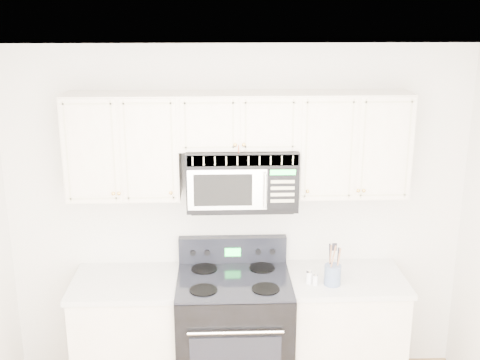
{
  "coord_description": "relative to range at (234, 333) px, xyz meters",
  "views": [
    {
      "loc": [
        -0.15,
        -2.61,
        2.87
      ],
      "look_at": [
        0.0,
        1.3,
        1.72
      ],
      "focal_mm": 45.0,
      "sensor_mm": 36.0,
      "label": 1
    }
  ],
  "objects": [
    {
      "name": "room",
      "position": [
        0.04,
        -1.4,
        0.82
      ],
      "size": [
        3.51,
        3.51,
        2.61
      ],
      "color": "olive",
      "rests_on": "ground"
    },
    {
      "name": "base_cabinet_left",
      "position": [
        -0.76,
        0.04,
        -0.06
      ],
      "size": [
        0.86,
        0.65,
        0.92
      ],
      "color": "white",
      "rests_on": "ground"
    },
    {
      "name": "base_cabinet_right",
      "position": [
        0.84,
        0.04,
        -0.06
      ],
      "size": [
        0.86,
        0.65,
        0.92
      ],
      "color": "white",
      "rests_on": "ground"
    },
    {
      "name": "range",
      "position": [
        0.0,
        0.0,
        0.0
      ],
      "size": [
        0.83,
        0.75,
        1.14
      ],
      "color": "black",
      "rests_on": "ground"
    },
    {
      "name": "upper_cabinets",
      "position": [
        0.04,
        0.19,
        1.45
      ],
      "size": [
        2.44,
        0.37,
        0.75
      ],
      "color": "white",
      "rests_on": "ground"
    },
    {
      "name": "microwave",
      "position": [
        0.06,
        0.15,
        1.18
      ],
      "size": [
        0.79,
        0.44,
        0.44
      ],
      "color": "black",
      "rests_on": "ground"
    },
    {
      "name": "utensil_crock",
      "position": [
        0.71,
        -0.09,
        0.52
      ],
      "size": [
        0.12,
        0.12,
        0.32
      ],
      "color": "#4E5C8C",
      "rests_on": "base_cabinet_right"
    },
    {
      "name": "shaker_salt",
      "position": [
        0.58,
        -0.09,
        0.48
      ],
      "size": [
        0.04,
        0.04,
        0.09
      ],
      "color": "white",
      "rests_on": "base_cabinet_right"
    },
    {
      "name": "shaker_pepper",
      "position": [
        0.54,
        -0.07,
        0.49
      ],
      "size": [
        0.04,
        0.04,
        0.11
      ],
      "color": "white",
      "rests_on": "base_cabinet_right"
    }
  ]
}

